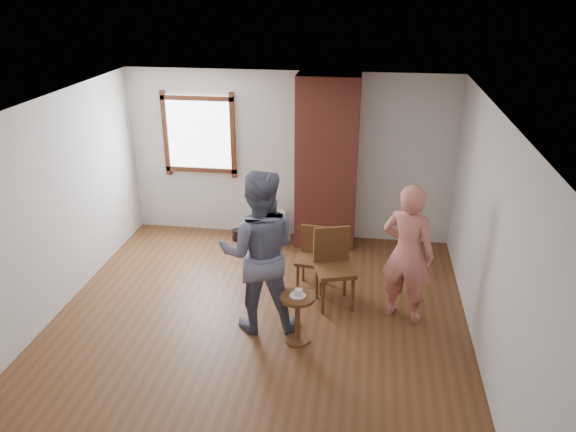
# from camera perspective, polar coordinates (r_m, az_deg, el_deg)

# --- Properties ---
(ground) EXTENTS (5.50, 5.50, 0.00)m
(ground) POSITION_cam_1_polar(r_m,az_deg,el_deg) (6.77, -3.31, -11.53)
(ground) COLOR brown
(ground) RESTS_ON ground
(room_shell) EXTENTS (5.04, 5.52, 2.62)m
(room_shell) POSITION_cam_1_polar(r_m,az_deg,el_deg) (6.50, -3.10, 4.84)
(room_shell) COLOR silver
(room_shell) RESTS_ON ground
(brick_chimney) EXTENTS (0.90, 0.50, 2.60)m
(brick_chimney) POSITION_cam_1_polar(r_m,az_deg,el_deg) (8.36, 3.95, 5.36)
(brick_chimney) COLOR #A6493B
(brick_chimney) RESTS_ON ground
(stoneware_crock) EXTENTS (0.49, 0.49, 0.51)m
(stoneware_crock) POSITION_cam_1_polar(r_m,az_deg,el_deg) (8.74, -1.57, -1.13)
(stoneware_crock) COLOR #C5AB8E
(stoneware_crock) RESTS_ON ground
(dark_pot) EXTENTS (0.21, 0.21, 0.17)m
(dark_pot) POSITION_cam_1_polar(r_m,az_deg,el_deg) (8.91, -5.15, -1.91)
(dark_pot) COLOR black
(dark_pot) RESTS_ON ground
(dining_chair_left) EXTENTS (0.43, 0.43, 0.83)m
(dining_chair_left) POSITION_cam_1_polar(r_m,az_deg,el_deg) (7.44, 2.59, -3.91)
(dining_chair_left) COLOR brown
(dining_chair_left) RESTS_ON ground
(dining_chair_right) EXTENTS (0.58, 0.58, 0.99)m
(dining_chair_right) POSITION_cam_1_polar(r_m,az_deg,el_deg) (7.06, 4.64, -4.76)
(dining_chair_right) COLOR brown
(dining_chair_right) RESTS_ON ground
(side_table) EXTENTS (0.40, 0.40, 0.60)m
(side_table) POSITION_cam_1_polar(r_m,az_deg,el_deg) (6.37, 0.97, -9.62)
(side_table) COLOR brown
(side_table) RESTS_ON ground
(cake_plate) EXTENTS (0.18, 0.18, 0.01)m
(cake_plate) POSITION_cam_1_polar(r_m,az_deg,el_deg) (6.26, 0.98, -8.07)
(cake_plate) COLOR white
(cake_plate) RESTS_ON side_table
(cake_slice) EXTENTS (0.08, 0.07, 0.06)m
(cake_slice) POSITION_cam_1_polar(r_m,az_deg,el_deg) (6.24, 1.08, -7.81)
(cake_slice) COLOR silver
(cake_slice) RESTS_ON cake_plate
(man) EXTENTS (1.04, 0.87, 1.95)m
(man) POSITION_cam_1_polar(r_m,az_deg,el_deg) (6.37, -2.96, -3.67)
(man) COLOR #15193C
(man) RESTS_ON ground
(person_pink) EXTENTS (0.74, 0.62, 1.72)m
(person_pink) POSITION_cam_1_polar(r_m,az_deg,el_deg) (6.73, 12.05, -3.76)
(person_pink) COLOR #DD796E
(person_pink) RESTS_ON ground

